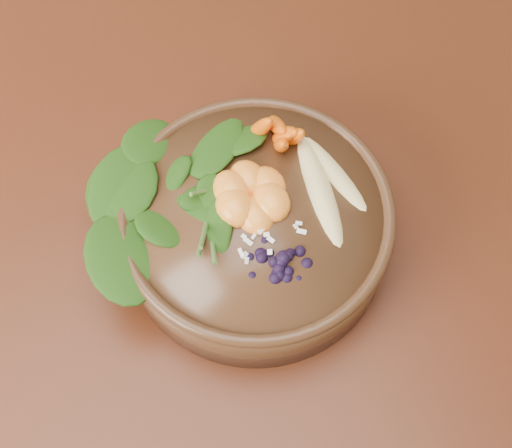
{
  "coord_description": "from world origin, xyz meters",
  "views": [
    {
      "loc": [
        0.15,
        -0.37,
        1.5
      ],
      "look_at": [
        0.29,
        -0.05,
        0.8
      ],
      "focal_mm": 50.0,
      "sensor_mm": 36.0,
      "label": 1
    }
  ],
  "objects_px": {
    "dining_table": "(27,331)",
    "carrot_cluster": "(273,116)",
    "stoneware_bowl": "(256,228)",
    "banana_halves": "(328,175)",
    "kale_heap": "(193,169)",
    "blueberry_pile": "(283,251)",
    "mandarin_cluster": "(251,189)"
  },
  "relations": [
    {
      "from": "kale_heap",
      "to": "blueberry_pile",
      "type": "xyz_separation_m",
      "value": [
        0.05,
        -0.12,
        -0.0
      ]
    },
    {
      "from": "mandarin_cluster",
      "to": "blueberry_pile",
      "type": "distance_m",
      "value": 0.08
    },
    {
      "from": "blueberry_pile",
      "to": "stoneware_bowl",
      "type": "bearing_deg",
      "value": 91.56
    },
    {
      "from": "dining_table",
      "to": "mandarin_cluster",
      "type": "xyz_separation_m",
      "value": [
        0.29,
        -0.03,
        0.19
      ]
    },
    {
      "from": "carrot_cluster",
      "to": "kale_heap",
      "type": "bearing_deg",
      "value": -169.49
    },
    {
      "from": "kale_heap",
      "to": "carrot_cluster",
      "type": "distance_m",
      "value": 0.1
    },
    {
      "from": "mandarin_cluster",
      "to": "carrot_cluster",
      "type": "bearing_deg",
      "value": 48.89
    },
    {
      "from": "kale_heap",
      "to": "banana_halves",
      "type": "height_order",
      "value": "kale_heap"
    },
    {
      "from": "blueberry_pile",
      "to": "mandarin_cluster",
      "type": "bearing_deg",
      "value": 89.43
    },
    {
      "from": "stoneware_bowl",
      "to": "blueberry_pile",
      "type": "xyz_separation_m",
      "value": [
        0.0,
        -0.06,
        0.06
      ]
    },
    {
      "from": "dining_table",
      "to": "carrot_cluster",
      "type": "distance_m",
      "value": 0.41
    },
    {
      "from": "stoneware_bowl",
      "to": "banana_halves",
      "type": "relative_size",
      "value": 1.77
    },
    {
      "from": "dining_table",
      "to": "stoneware_bowl",
      "type": "height_order",
      "value": "stoneware_bowl"
    },
    {
      "from": "stoneware_bowl",
      "to": "carrot_cluster",
      "type": "distance_m",
      "value": 0.13
    },
    {
      "from": "blueberry_pile",
      "to": "carrot_cluster",
      "type": "bearing_deg",
      "value": 69.15
    },
    {
      "from": "dining_table",
      "to": "mandarin_cluster",
      "type": "relative_size",
      "value": 16.96
    },
    {
      "from": "kale_heap",
      "to": "blueberry_pile",
      "type": "height_order",
      "value": "kale_heap"
    },
    {
      "from": "kale_heap",
      "to": "carrot_cluster",
      "type": "xyz_separation_m",
      "value": [
        0.1,
        0.02,
        0.02
      ]
    },
    {
      "from": "mandarin_cluster",
      "to": "blueberry_pile",
      "type": "xyz_separation_m",
      "value": [
        -0.0,
        -0.08,
        0.0
      ]
    },
    {
      "from": "carrot_cluster",
      "to": "mandarin_cluster",
      "type": "bearing_deg",
      "value": -129.81
    },
    {
      "from": "mandarin_cluster",
      "to": "blueberry_pile",
      "type": "bearing_deg",
      "value": -90.57
    },
    {
      "from": "kale_heap",
      "to": "carrot_cluster",
      "type": "relative_size",
      "value": 2.38
    },
    {
      "from": "mandarin_cluster",
      "to": "kale_heap",
      "type": "bearing_deg",
      "value": 136.91
    },
    {
      "from": "kale_heap",
      "to": "banana_halves",
      "type": "bearing_deg",
      "value": -24.85
    },
    {
      "from": "dining_table",
      "to": "banana_halves",
      "type": "xyz_separation_m",
      "value": [
        0.38,
        -0.04,
        0.19
      ]
    },
    {
      "from": "carrot_cluster",
      "to": "mandarin_cluster",
      "type": "relative_size",
      "value": 0.87
    },
    {
      "from": "kale_heap",
      "to": "dining_table",
      "type": "bearing_deg",
      "value": -176.11
    },
    {
      "from": "stoneware_bowl",
      "to": "banana_halves",
      "type": "bearing_deg",
      "value": 1.44
    },
    {
      "from": "kale_heap",
      "to": "carrot_cluster",
      "type": "height_order",
      "value": "carrot_cluster"
    },
    {
      "from": "dining_table",
      "to": "banana_halves",
      "type": "height_order",
      "value": "banana_halves"
    },
    {
      "from": "kale_heap",
      "to": "blueberry_pile",
      "type": "bearing_deg",
      "value": -69.5
    },
    {
      "from": "dining_table",
      "to": "stoneware_bowl",
      "type": "relative_size",
      "value": 5.38
    }
  ]
}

